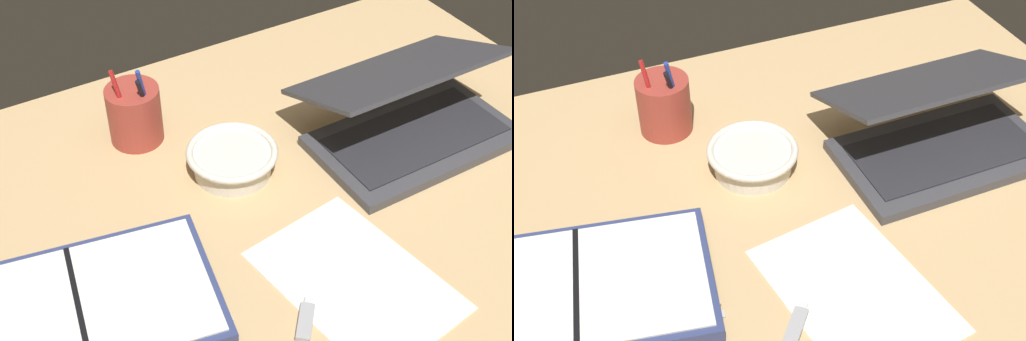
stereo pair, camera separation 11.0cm
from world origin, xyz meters
TOP-DOWN VIEW (x-y plane):
  - desk_top at (0.00, 0.00)cm, footprint 140.00×100.00cm
  - laptop at (33.47, 5.59)cm, footprint 35.81×26.91cm
  - bowl at (2.17, 12.89)cm, footprint 15.35×15.35cm
  - pen_cup at (-8.08, 29.29)cm, footprint 9.40×9.40cm
  - planner at (-30.39, -3.20)cm, footprint 41.43×29.89cm
  - scissors at (-22.00, -13.08)cm, footprint 13.15×6.50cm
  - paper_sheet_front at (6.05, -16.72)cm, footprint 23.65×30.98cm
  - usb_drive at (-4.24, -19.37)cm, footprint 5.87×6.53cm

SIDE VIEW (x-z plane):
  - desk_top at x=0.00cm, z-range 0.00..2.00cm
  - paper_sheet_front at x=6.05cm, z-range 2.00..2.16cm
  - scissors at x=-22.00cm, z-range 1.94..2.74cm
  - usb_drive at x=-4.24cm, z-range 2.00..3.00cm
  - planner at x=-30.39cm, z-range 1.91..5.18cm
  - bowl at x=2.17cm, z-range 2.30..7.23cm
  - laptop at x=33.47cm, z-range -1.08..14.36cm
  - pen_cup at x=-8.08cm, z-range -0.61..15.21cm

